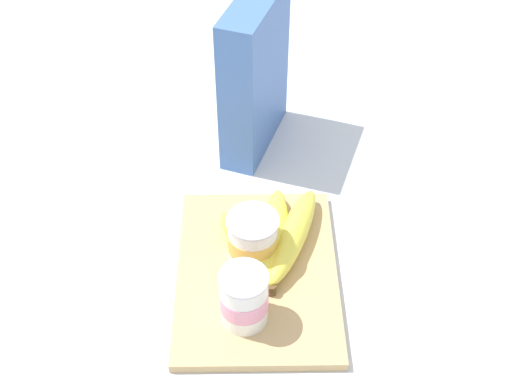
{
  "coord_description": "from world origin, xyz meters",
  "views": [
    {
      "loc": [
        -0.57,
        0.01,
        0.74
      ],
      "look_at": [
        0.11,
        0.0,
        0.06
      ],
      "focal_mm": 45.46,
      "sensor_mm": 36.0,
      "label": 1
    }
  ],
  "objects_px": {
    "cereal_box": "(255,76)",
    "yogurt_cup_back": "(253,239)",
    "cutting_board": "(257,273)",
    "yogurt_cup_front": "(244,298)",
    "banana_bunch": "(272,239)"
  },
  "relations": [
    {
      "from": "yogurt_cup_back",
      "to": "banana_bunch",
      "type": "bearing_deg",
      "value": -56.63
    },
    {
      "from": "yogurt_cup_front",
      "to": "yogurt_cup_back",
      "type": "distance_m",
      "value": 0.1
    },
    {
      "from": "cereal_box",
      "to": "yogurt_cup_back",
      "type": "relative_size",
      "value": 3.39
    },
    {
      "from": "cutting_board",
      "to": "cereal_box",
      "type": "relative_size",
      "value": 1.14
    },
    {
      "from": "banana_bunch",
      "to": "cutting_board",
      "type": "bearing_deg",
      "value": 152.64
    },
    {
      "from": "cereal_box",
      "to": "yogurt_cup_back",
      "type": "xyz_separation_m",
      "value": [
        -0.28,
        0.01,
        -0.08
      ]
    },
    {
      "from": "cereal_box",
      "to": "yogurt_cup_front",
      "type": "bearing_deg",
      "value": -162.86
    },
    {
      "from": "yogurt_cup_front",
      "to": "banana_bunch",
      "type": "relative_size",
      "value": 0.45
    },
    {
      "from": "cutting_board",
      "to": "yogurt_cup_front",
      "type": "relative_size",
      "value": 3.52
    },
    {
      "from": "cutting_board",
      "to": "banana_bunch",
      "type": "bearing_deg",
      "value": -27.36
    },
    {
      "from": "cereal_box",
      "to": "banana_bunch",
      "type": "relative_size",
      "value": 1.4
    },
    {
      "from": "cereal_box",
      "to": "banana_bunch",
      "type": "distance_m",
      "value": 0.28
    },
    {
      "from": "cereal_box",
      "to": "yogurt_cup_front",
      "type": "relative_size",
      "value": 3.1
    },
    {
      "from": "cutting_board",
      "to": "cereal_box",
      "type": "bearing_deg",
      "value": -0.21
    },
    {
      "from": "yogurt_cup_front",
      "to": "yogurt_cup_back",
      "type": "height_order",
      "value": "yogurt_cup_front"
    }
  ]
}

